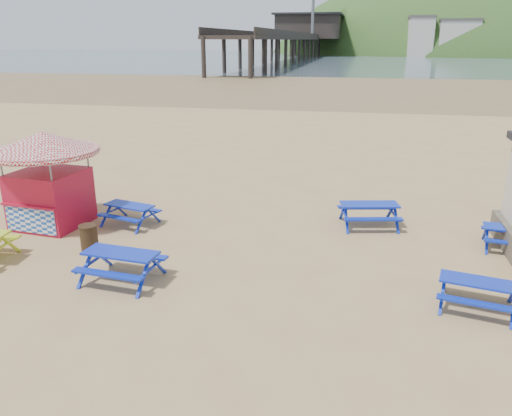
% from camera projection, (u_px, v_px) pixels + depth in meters
% --- Properties ---
extents(ground, '(400.00, 400.00, 0.00)m').
position_uv_depth(ground, '(250.00, 261.00, 13.39)').
color(ground, tan).
rests_on(ground, ground).
extents(wet_sand, '(400.00, 400.00, 0.00)m').
position_uv_depth(wet_sand, '(342.00, 86.00, 64.39)').
color(wet_sand, olive).
rests_on(wet_sand, ground).
extents(sea, '(400.00, 400.00, 0.00)m').
position_uv_depth(sea, '(357.00, 57.00, 171.03)').
color(sea, '#445561').
rests_on(sea, ground).
extents(picnic_table_blue_a, '(1.86, 1.63, 0.67)m').
position_uv_depth(picnic_table_blue_a, '(130.00, 214.00, 15.95)').
color(picnic_table_blue_a, '#183FB6').
rests_on(picnic_table_blue_a, ground).
extents(picnic_table_blue_b, '(2.06, 1.79, 0.75)m').
position_uv_depth(picnic_table_blue_b, '(369.00, 215.00, 15.79)').
color(picnic_table_blue_b, '#183FB6').
rests_on(picnic_table_blue_b, ground).
extents(picnic_table_blue_c, '(1.72, 1.46, 0.66)m').
position_uv_depth(picnic_table_blue_c, '(512.00, 239.00, 14.02)').
color(picnic_table_blue_c, '#183FB6').
rests_on(picnic_table_blue_c, ground).
extents(picnic_table_blue_d, '(1.95, 1.63, 0.76)m').
position_uv_depth(picnic_table_blue_d, '(122.00, 266.00, 12.18)').
color(picnic_table_blue_d, '#183FB6').
rests_on(picnic_table_blue_d, ground).
extents(picnic_table_blue_e, '(1.84, 1.60, 0.68)m').
position_uv_depth(picnic_table_blue_e, '(477.00, 295.00, 10.92)').
color(picnic_table_blue_e, '#183FB6').
rests_on(picnic_table_blue_e, ground).
extents(ice_cream_kiosk, '(3.67, 3.67, 3.00)m').
position_uv_depth(ice_cream_kiosk, '(47.00, 167.00, 15.44)').
color(ice_cream_kiosk, '#AE102D').
rests_on(ice_cream_kiosk, ground).
extents(litter_bin, '(0.52, 0.52, 0.76)m').
position_uv_depth(litter_bin, '(89.00, 238.00, 13.94)').
color(litter_bin, '#342412').
rests_on(litter_bin, ground).
extents(pier, '(24.00, 220.00, 39.29)m').
position_uv_depth(pier, '(308.00, 40.00, 180.40)').
color(pier, black).
rests_on(pier, ground).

